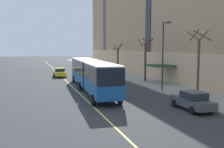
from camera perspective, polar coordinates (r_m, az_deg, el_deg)
ground_plane at (r=28.32m, az=-2.50°, el=-4.64°), size 260.00×260.00×0.00m
sidewalk at (r=34.51m, az=11.39°, el=-2.73°), size 5.18×160.00×0.15m
city_bus at (r=31.27m, az=-4.62°, el=0.18°), size 3.56×19.64×3.57m
parked_car_silver_1 at (r=55.97m, az=-3.97°, el=1.35°), size 1.93×4.57×1.56m
parked_car_darkgray_3 at (r=46.05m, az=-1.40°, el=0.39°), size 2.00×4.62×1.56m
parked_car_darkgray_4 at (r=22.55m, az=17.09°, el=-5.58°), size 1.93×4.35×1.56m
taxi_cab at (r=46.64m, az=-11.35°, el=0.35°), size 2.04×4.66×1.56m
street_tree_mid_block at (r=27.77m, az=18.25°, el=2.62°), size 1.90×2.01×6.88m
street_tree_far_uptown at (r=38.99m, az=7.29°, el=3.38°), size 1.89×1.83×6.41m
street_tree_far_downtown at (r=51.08m, az=1.27°, el=3.50°), size 1.96×1.80×5.95m
street_lamp at (r=30.33m, az=11.20°, el=5.20°), size 0.36×1.48×7.83m
lane_centerline at (r=30.80m, az=-7.52°, el=-3.83°), size 0.16×140.00×0.01m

